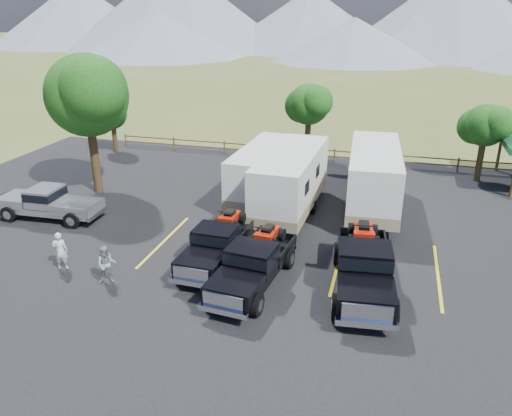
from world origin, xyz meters
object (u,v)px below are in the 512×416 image
(rig_center, at_px, (254,263))
(person_b, at_px, (107,265))
(person_a, at_px, (60,251))
(tree_big_nw, at_px, (86,95))
(trailer_center, at_px, (291,182))
(pickup_silver, at_px, (49,203))
(rig_left, at_px, (218,242))
(rig_right, at_px, (364,265))
(trailer_left, at_px, (263,172))
(trailer_right, at_px, (373,179))

(rig_center, xyz_separation_m, person_b, (-5.53, -1.43, -0.14))
(person_a, bearing_deg, tree_big_nw, -88.88)
(trailer_center, height_order, pickup_silver, trailer_center)
(pickup_silver, bearing_deg, rig_left, 75.60)
(tree_big_nw, relative_size, pickup_silver, 1.41)
(rig_left, distance_m, person_a, 6.42)
(person_b, bearing_deg, rig_right, -13.35)
(rig_left, bearing_deg, rig_right, -3.70)
(pickup_silver, relative_size, person_b, 3.56)
(tree_big_nw, height_order, pickup_silver, tree_big_nw)
(rig_left, distance_m, pickup_silver, 9.96)
(rig_left, xyz_separation_m, rig_center, (1.96, -1.37, 0.04))
(trailer_left, distance_m, person_b, 11.03)
(pickup_silver, xyz_separation_m, person_a, (3.76, -4.38, -0.04))
(trailer_right, height_order, pickup_silver, trailer_right)
(trailer_right, height_order, person_b, trailer_right)
(rig_left, xyz_separation_m, person_b, (-3.57, -2.81, -0.10))
(person_b, bearing_deg, trailer_left, 44.99)
(rig_left, distance_m, rig_right, 6.08)
(trailer_center, height_order, person_b, trailer_center)
(trailer_center, xyz_separation_m, person_a, (-7.85, -8.34, -0.90))
(rig_right, xyz_separation_m, pickup_silver, (-15.80, 2.67, -0.16))
(tree_big_nw, height_order, rig_left, tree_big_nw)
(rig_right, height_order, trailer_right, trailer_right)
(trailer_right, bearing_deg, trailer_left, 175.81)
(person_a, bearing_deg, rig_left, 179.29)
(tree_big_nw, distance_m, person_b, 11.86)
(rig_right, height_order, trailer_left, trailer_left)
(trailer_left, relative_size, person_a, 5.24)
(trailer_right, bearing_deg, person_b, -135.90)
(tree_big_nw, height_order, trailer_right, tree_big_nw)
(tree_big_nw, distance_m, rig_right, 17.67)
(trailer_center, bearing_deg, rig_center, -87.25)
(rig_right, bearing_deg, trailer_right, 84.92)
(trailer_center, relative_size, person_a, 5.78)
(pickup_silver, distance_m, person_a, 5.77)
(rig_center, distance_m, trailer_left, 9.22)
(trailer_left, height_order, person_b, trailer_left)
(trailer_right, xyz_separation_m, person_b, (-9.48, -10.33, -0.96))
(tree_big_nw, relative_size, trailer_right, 0.81)
(rig_left, bearing_deg, person_b, -139.84)
(pickup_silver, height_order, person_a, pickup_silver)
(rig_left, distance_m, trailer_center, 6.35)
(trailer_left, distance_m, person_a, 11.60)
(trailer_left, bearing_deg, person_b, -106.21)
(rig_left, bearing_deg, trailer_left, 92.28)
(tree_big_nw, bearing_deg, rig_center, -33.27)
(trailer_right, distance_m, person_a, 15.46)
(tree_big_nw, xyz_separation_m, trailer_center, (11.46, -0.20, -3.84))
(pickup_silver, bearing_deg, trailer_right, 106.77)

